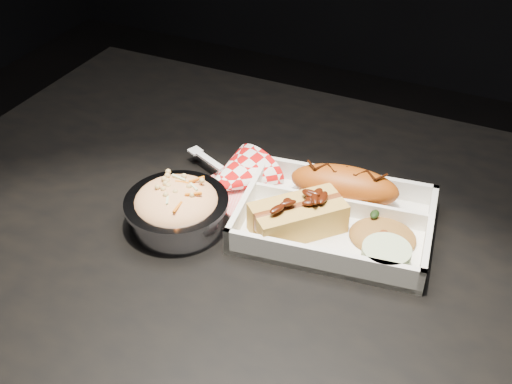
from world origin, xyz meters
TOP-DOWN VIEW (x-y plane):
  - dining_table at (0.00, 0.00)m, footprint 1.20×0.80m
  - food_tray at (0.02, 0.04)m, footprint 0.27×0.21m
  - fried_pastry at (0.01, 0.10)m, footprint 0.16×0.08m
  - hotdog at (-0.02, 0.01)m, footprint 0.12×0.13m
  - fried_rice_mound at (0.09, 0.04)m, footprint 0.10×0.08m
  - cupcake_liner at (0.10, -0.01)m, footprint 0.06×0.06m
  - foil_coleslaw_cup at (-0.17, -0.04)m, footprint 0.14×0.14m
  - napkin_fork at (-0.14, 0.06)m, footprint 0.17×0.14m

SIDE VIEW (x-z plane):
  - dining_table at x=0.00m, z-range 0.28..1.03m
  - food_tray at x=0.02m, z-range 0.74..0.78m
  - napkin_fork at x=-0.14m, z-range 0.72..0.82m
  - cupcake_liner at x=0.10m, z-range 0.76..0.79m
  - fried_rice_mound at x=0.09m, z-range 0.76..0.79m
  - foil_coleslaw_cup at x=-0.17m, z-range 0.75..0.82m
  - hotdog at x=-0.02m, z-range 0.75..0.81m
  - fried_pastry at x=0.01m, z-range 0.76..0.81m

